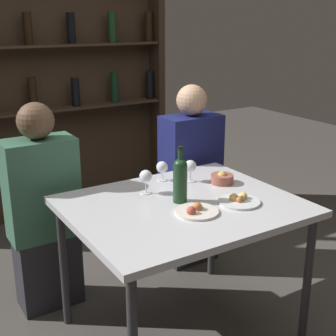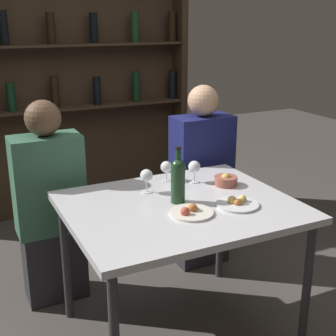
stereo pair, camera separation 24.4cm
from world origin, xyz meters
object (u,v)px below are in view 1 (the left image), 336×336
at_px(food_plate_1, 196,211).
at_px(seated_person_left, 44,214).
at_px(wine_glass_0, 190,167).
at_px(wine_glass_1, 162,168).
at_px(wine_glass_2, 146,177).
at_px(seated_person_right, 191,181).
at_px(wine_bottle, 181,178).
at_px(snack_bowl, 222,178).
at_px(food_plate_0, 239,200).

distance_m(food_plate_1, seated_person_left, 0.97).
relative_size(wine_glass_0, seated_person_left, 0.10).
xyz_separation_m(wine_glass_1, wine_glass_2, (-0.18, -0.13, 0.01)).
distance_m(wine_glass_0, seated_person_right, 0.56).
distance_m(wine_bottle, snack_bowl, 0.39).
distance_m(snack_bowl, seated_person_left, 1.05).
bearing_deg(wine_glass_1, wine_bottle, -105.30).
xyz_separation_m(wine_glass_0, seated_person_right, (0.28, 0.40, -0.26)).
xyz_separation_m(wine_glass_0, wine_glass_1, (-0.13, 0.10, -0.01)).
distance_m(wine_glass_2, seated_person_left, 0.68).
bearing_deg(wine_glass_2, seated_person_left, 135.20).
bearing_deg(snack_bowl, wine_glass_1, 140.01).
bearing_deg(seated_person_right, wine_glass_2, -143.78).
distance_m(wine_glass_1, seated_person_right, 0.57).
bearing_deg(wine_bottle, wine_glass_2, 114.54).
bearing_deg(seated_person_right, food_plate_0, -107.79).
distance_m(wine_bottle, seated_person_right, 0.86).
height_order(snack_bowl, seated_person_left, seated_person_left).
bearing_deg(food_plate_0, wine_glass_2, 132.41).
bearing_deg(snack_bowl, seated_person_left, 149.32).
xyz_separation_m(wine_glass_2, seated_person_right, (0.59, 0.43, -0.27)).
bearing_deg(food_plate_1, wine_bottle, 84.35).
xyz_separation_m(wine_glass_0, food_plate_0, (0.03, -0.40, -0.08)).
bearing_deg(wine_glass_2, wine_glass_1, 36.09).
xyz_separation_m(food_plate_1, snack_bowl, (0.37, 0.27, 0.02)).
bearing_deg(seated_person_right, snack_bowl, -105.61).
xyz_separation_m(wine_bottle, food_plate_1, (-0.02, -0.16, -0.12)).
bearing_deg(wine_bottle, food_plate_1, -95.65).
height_order(food_plate_1, seated_person_right, seated_person_right).
bearing_deg(food_plate_0, wine_glass_1, 107.15).
bearing_deg(wine_glass_1, wine_glass_2, -143.91).
height_order(wine_bottle, seated_person_right, seated_person_right).
height_order(wine_glass_1, wine_glass_2, wine_glass_2).
bearing_deg(wine_glass_2, food_plate_0, -47.59).
relative_size(wine_bottle, food_plate_0, 1.36).
relative_size(food_plate_1, seated_person_right, 0.17).
bearing_deg(seated_person_left, wine_glass_1, -26.02).
bearing_deg(snack_bowl, wine_bottle, -162.96).
relative_size(wine_glass_0, seated_person_right, 0.10).
height_order(snack_bowl, seated_person_right, seated_person_right).
bearing_deg(snack_bowl, wine_glass_0, 138.53).
bearing_deg(wine_bottle, food_plate_0, -34.53).
xyz_separation_m(snack_bowl, seated_person_left, (-0.88, 0.52, -0.21)).
bearing_deg(seated_person_left, wine_glass_2, -44.80).
distance_m(wine_glass_2, food_plate_1, 0.38).
bearing_deg(wine_glass_0, seated_person_right, 54.92).
xyz_separation_m(food_plate_1, seated_person_right, (0.52, 0.80, -0.19)).
distance_m(wine_glass_2, seated_person_right, 0.78).
bearing_deg(seated_person_right, wine_glass_1, -143.72).
relative_size(wine_bottle, snack_bowl, 2.27).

